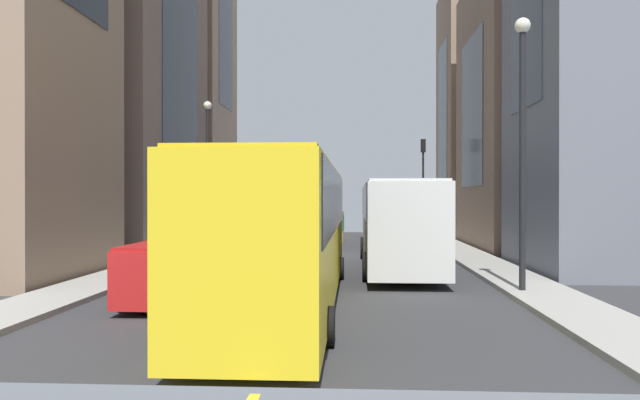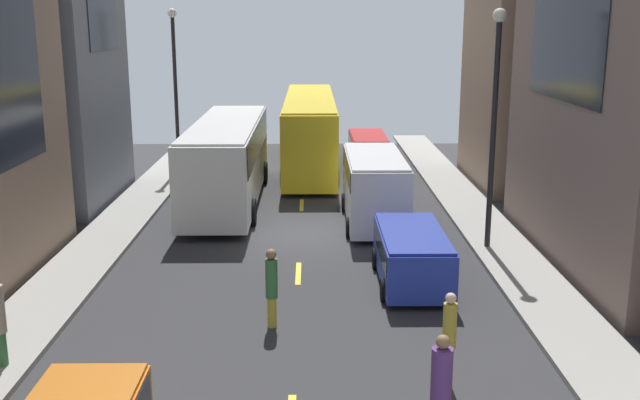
% 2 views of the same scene
% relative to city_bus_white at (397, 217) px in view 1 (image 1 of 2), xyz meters
% --- Properties ---
extents(ground_plane, '(39.35, 39.35, 0.00)m').
position_rel_city_bus_white_xyz_m(ground_plane, '(3.05, -4.84, -2.01)').
color(ground_plane, '#333335').
extents(sidewalk_west, '(2.01, 44.00, 0.15)m').
position_rel_city_bus_white_xyz_m(sidewalk_west, '(-3.62, -4.84, -1.93)').
color(sidewalk_west, '#9E9B93').
rests_on(sidewalk_west, ground).
extents(sidewalk_east, '(2.01, 44.00, 0.15)m').
position_rel_city_bus_white_xyz_m(sidewalk_east, '(9.71, -4.84, -1.93)').
color(sidewalk_east, '#9E9B93').
rests_on(sidewalk_east, ground).
extents(lane_stripe_0, '(0.16, 2.00, 0.01)m').
position_rel_city_bus_white_xyz_m(lane_stripe_0, '(3.05, -25.84, -2.00)').
color(lane_stripe_0, yellow).
rests_on(lane_stripe_0, ground).
extents(lane_stripe_1, '(0.16, 2.00, 0.01)m').
position_rel_city_bus_white_xyz_m(lane_stripe_1, '(3.05, -17.44, -2.00)').
color(lane_stripe_1, yellow).
rests_on(lane_stripe_1, ground).
extents(lane_stripe_2, '(0.16, 2.00, 0.01)m').
position_rel_city_bus_white_xyz_m(lane_stripe_2, '(3.05, -9.04, -2.00)').
color(lane_stripe_2, yellow).
rests_on(lane_stripe_2, ground).
extents(lane_stripe_3, '(0.16, 2.00, 0.01)m').
position_rel_city_bus_white_xyz_m(lane_stripe_3, '(3.05, -0.64, -2.00)').
color(lane_stripe_3, yellow).
rests_on(lane_stripe_3, ground).
extents(lane_stripe_4, '(0.16, 2.00, 0.01)m').
position_rel_city_bus_white_xyz_m(lane_stripe_4, '(3.05, 7.76, -2.00)').
color(lane_stripe_4, yellow).
rests_on(lane_stripe_4, ground).
extents(building_west_0, '(7.29, 7.51, 18.23)m').
position_rel_city_bus_white_xyz_m(building_west_0, '(-8.43, -21.22, 7.11)').
color(building_west_0, '#937760').
rests_on(building_west_0, ground).
extents(building_west_1, '(7.61, 10.50, 15.10)m').
position_rel_city_bus_white_xyz_m(building_west_1, '(-8.59, -10.10, 5.54)').
color(building_west_1, '#937760').
rests_on(building_west_1, ground).
extents(building_east_1, '(8.47, 11.47, 22.37)m').
position_rel_city_bus_white_xyz_m(building_east_1, '(15.12, -7.93, 9.18)').
color(building_east_1, '#7A665B').
rests_on(building_east_1, ground).
extents(city_bus_white, '(2.80, 11.82, 3.35)m').
position_rel_city_bus_white_xyz_m(city_bus_white, '(0.00, 0.00, 0.00)').
color(city_bus_white, silver).
rests_on(city_bus_white, ground).
extents(streetcar_yellow, '(2.70, 14.75, 3.59)m').
position_rel_city_bus_white_xyz_m(streetcar_yellow, '(3.37, 7.81, 0.12)').
color(streetcar_yellow, yellow).
rests_on(streetcar_yellow, ground).
extents(delivery_van_white, '(2.25, 5.89, 2.58)m').
position_rel_city_bus_white_xyz_m(delivery_van_white, '(5.77, -3.45, -0.49)').
color(delivery_van_white, white).
rests_on(delivery_van_white, ground).
extents(car_red_0, '(2.00, 4.80, 1.62)m').
position_rel_city_bus_white_xyz_m(car_red_0, '(6.39, 7.77, -1.05)').
color(car_red_0, red).
rests_on(car_red_0, ground).
extents(car_orange_1, '(1.89, 4.12, 1.60)m').
position_rel_city_bus_white_xyz_m(car_orange_1, '(-0.22, -20.21, -1.06)').
color(car_orange_1, orange).
rests_on(car_orange_1, ground).
extents(car_blue_2, '(2.01, 4.33, 1.56)m').
position_rel_city_bus_white_xyz_m(car_blue_2, '(6.30, -9.94, -1.08)').
color(car_blue_2, '#2338AD').
rests_on(car_blue_2, ground).
extents(pedestrian_waiting_curb, '(0.36, 0.36, 2.29)m').
position_rel_city_bus_white_xyz_m(pedestrian_waiting_curb, '(5.62, -18.66, -0.80)').
color(pedestrian_waiting_curb, '#593372').
rests_on(pedestrian_waiting_curb, ground).
extents(pedestrian_crossing_near, '(0.28, 0.28, 2.08)m').
position_rel_city_bus_white_xyz_m(pedestrian_crossing_near, '(6.22, -16.16, -0.87)').
color(pedestrian_crossing_near, gold).
rests_on(pedestrian_crossing_near, ground).
extents(pedestrian_crossing_mid, '(0.30, 0.30, 2.00)m').
position_rel_city_bus_white_xyz_m(pedestrian_crossing_mid, '(2.47, -12.98, -0.91)').
color(pedestrian_crossing_mid, gold).
rests_on(pedestrian_crossing_mid, ground).
extents(pedestrian_walking_far, '(0.31, 0.31, 2.05)m').
position_rel_city_bus_white_xyz_m(pedestrian_walking_far, '(-3.20, -15.30, -0.76)').
color(pedestrian_walking_far, '#336B38').
rests_on(pedestrian_walking_far, ground).
extents(traffic_light_near_corner, '(0.32, 0.44, 6.63)m').
position_rel_city_bus_white_xyz_m(traffic_light_near_corner, '(-3.01, -17.94, 2.69)').
color(traffic_light_near_corner, black).
rests_on(traffic_light_near_corner, ground).
extents(streetlamp_near, '(0.44, 0.44, 7.75)m').
position_rel_city_bus_white_xyz_m(streetlamp_near, '(-3.11, 6.19, 2.83)').
color(streetlamp_near, black).
rests_on(streetlamp_near, ground).
extents(streetlamp_far, '(0.44, 0.44, 7.57)m').
position_rel_city_bus_white_xyz_m(streetlamp_far, '(9.21, -6.81, 2.74)').
color(streetlamp_far, black).
rests_on(streetlamp_far, ground).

